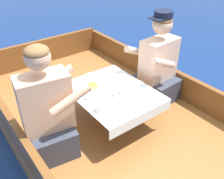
% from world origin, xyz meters
% --- Properties ---
extents(ground_plane, '(60.00, 60.00, 0.00)m').
position_xyz_m(ground_plane, '(0.00, 0.00, 0.00)').
color(ground_plane, navy).
extents(boat_deck, '(1.85, 3.26, 0.25)m').
position_xyz_m(boat_deck, '(0.00, 0.00, 0.13)').
color(boat_deck, brown).
rests_on(boat_deck, ground_plane).
extents(gunwale_port, '(0.06, 3.26, 0.30)m').
position_xyz_m(gunwale_port, '(-0.89, 0.00, 0.40)').
color(gunwale_port, brown).
rests_on(gunwale_port, boat_deck).
extents(gunwale_starboard, '(0.06, 3.26, 0.30)m').
position_xyz_m(gunwale_starboard, '(0.89, 0.00, 0.40)').
color(gunwale_starboard, brown).
rests_on(gunwale_starboard, boat_deck).
extents(bow_coaming, '(1.73, 0.06, 0.34)m').
position_xyz_m(bow_coaming, '(0.00, 1.60, 0.42)').
color(bow_coaming, brown).
rests_on(bow_coaming, boat_deck).
extents(cockpit_table, '(0.70, 0.86, 0.35)m').
position_xyz_m(cockpit_table, '(0.00, -0.07, 0.57)').
color(cockpit_table, '#B2B2B7').
rests_on(cockpit_table, boat_deck).
extents(person_port, '(0.57, 0.51, 0.98)m').
position_xyz_m(person_port, '(-0.65, -0.06, 0.64)').
color(person_port, '#333847').
rests_on(person_port, boat_deck).
extents(person_starboard, '(0.54, 0.46, 1.00)m').
position_xyz_m(person_starboard, '(0.65, -0.03, 0.65)').
color(person_starboard, '#333847').
rests_on(person_starboard, boat_deck).
extents(plate_sandwich, '(0.20, 0.20, 0.01)m').
position_xyz_m(plate_sandwich, '(-0.12, 0.08, 0.61)').
color(plate_sandwich, white).
rests_on(plate_sandwich, cockpit_table).
extents(plate_bread, '(0.21, 0.21, 0.01)m').
position_xyz_m(plate_bread, '(0.16, 0.06, 0.61)').
color(plate_bread, white).
rests_on(plate_bread, cockpit_table).
extents(sandwich, '(0.10, 0.09, 0.05)m').
position_xyz_m(sandwich, '(-0.12, 0.08, 0.63)').
color(sandwich, tan).
rests_on(sandwich, plate_sandwich).
extents(bowl_port_near, '(0.14, 0.14, 0.04)m').
position_xyz_m(bowl_port_near, '(-0.04, 0.24, 0.63)').
color(bowl_port_near, white).
rests_on(bowl_port_near, cockpit_table).
extents(bowl_starboard_near, '(0.15, 0.15, 0.04)m').
position_xyz_m(bowl_starboard_near, '(0.11, -0.17, 0.63)').
color(bowl_starboard_near, white).
rests_on(bowl_starboard_near, cockpit_table).
extents(bowl_center_far, '(0.15, 0.15, 0.04)m').
position_xyz_m(bowl_center_far, '(-0.23, -0.25, 0.63)').
color(bowl_center_far, white).
rests_on(bowl_center_far, cockpit_table).
extents(coffee_cup_port, '(0.10, 0.07, 0.06)m').
position_xyz_m(coffee_cup_port, '(-0.11, -0.10, 0.63)').
color(coffee_cup_port, white).
rests_on(coffee_cup_port, cockpit_table).
extents(coffee_cup_starboard, '(0.09, 0.06, 0.06)m').
position_xyz_m(coffee_cup_starboard, '(-0.24, -0.04, 0.64)').
color(coffee_cup_starboard, white).
rests_on(coffee_cup_starboard, cockpit_table).
extents(utensil_knife_port, '(0.08, 0.16, 0.00)m').
position_xyz_m(utensil_knife_port, '(0.02, 0.06, 0.60)').
color(utensil_knife_port, silver).
rests_on(utensil_knife_port, cockpit_table).
extents(utensil_spoon_center, '(0.17, 0.07, 0.01)m').
position_xyz_m(utensil_spoon_center, '(-0.09, -0.41, 0.61)').
color(utensil_spoon_center, silver).
rests_on(utensil_spoon_center, cockpit_table).
extents(utensil_fork_starboard, '(0.03, 0.17, 0.00)m').
position_xyz_m(utensil_fork_starboard, '(-0.05, -0.20, 0.60)').
color(utensil_fork_starboard, silver).
rests_on(utensil_fork_starboard, cockpit_table).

